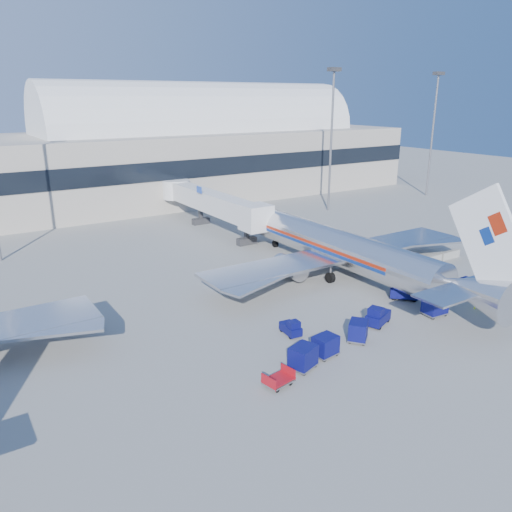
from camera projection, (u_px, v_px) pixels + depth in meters
ground at (293, 310)px, 44.52m from camera, size 260.00×260.00×0.00m
terminal at (16, 167)px, 79.94m from camera, size 170.00×28.15×21.00m
airliner_main at (344, 249)px, 52.41m from camera, size 32.00×37.26×12.07m
jetbridge_near at (207, 201)px, 71.90m from camera, size 4.40×27.50×6.25m
mast_east at (332, 119)px, 79.57m from camera, size 2.00×1.20×22.60m
mast_far_east at (434, 116)px, 92.52m from camera, size 2.00×1.20×22.60m
barrier_near at (412, 264)px, 55.31m from camera, size 3.00×0.55×0.90m
barrier_mid at (431, 259)px, 57.02m from camera, size 3.00×0.55×0.90m
barrier_far at (450, 255)px, 58.73m from camera, size 3.00×0.55×0.90m
tug_lead at (377, 316)px, 41.47m from camera, size 2.85×2.12×1.67m
tug_right at (403, 291)px, 46.82m from camera, size 2.68×2.69×1.65m
tug_left at (291, 328)px, 39.72m from camera, size 1.23×2.13×1.33m
cart_train_a at (358, 330)px, 38.71m from camera, size 2.29×2.23×1.61m
cart_train_b at (325, 345)px, 36.39m from camera, size 1.97×1.61×1.59m
cart_train_c at (303, 357)px, 34.68m from camera, size 2.30×2.01×1.70m
cart_solo_near at (435, 305)px, 43.21m from camera, size 2.09×1.66×1.74m
cart_solo_far at (466, 288)px, 47.31m from camera, size 1.98×1.53×1.71m
cart_open_red at (278, 381)px, 32.76m from camera, size 2.14×1.68×0.52m
ramp_worker at (478, 299)px, 44.48m from camera, size 0.85×0.82×1.96m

